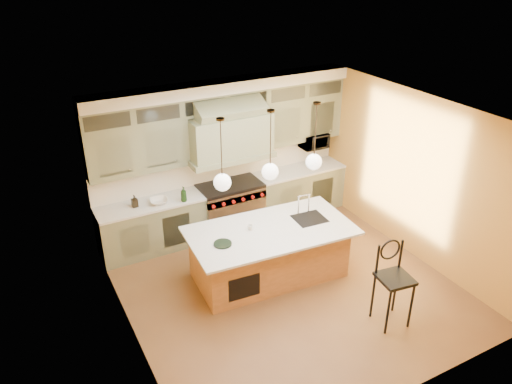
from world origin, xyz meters
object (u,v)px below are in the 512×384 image
microwave (314,141)px  counter_stool (393,278)px  range (230,206)px  kitchen_island (269,251)px

microwave → counter_stool: bearing=-106.1°
counter_stool → microwave: 3.83m
range → microwave: (1.95, 0.11, 0.96)m
range → kitchen_island: 1.70m
counter_stool → microwave: bearing=81.5°
range → counter_stool: size_ratio=0.92×
kitchen_island → counter_stool: 2.09m
range → counter_stool: 3.63m
kitchen_island → microwave: 2.90m
kitchen_island → counter_stool: kitchen_island is taller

